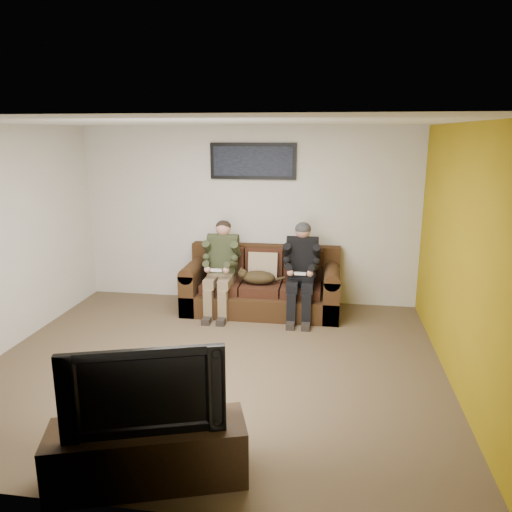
% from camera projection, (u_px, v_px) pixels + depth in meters
% --- Properties ---
extents(floor, '(5.00, 5.00, 0.00)m').
position_uv_depth(floor, '(215.00, 363.00, 5.55)').
color(floor, brown).
rests_on(floor, ground).
extents(ceiling, '(5.00, 5.00, 0.00)m').
position_uv_depth(ceiling, '(210.00, 122.00, 4.93)').
color(ceiling, silver).
rests_on(ceiling, ground).
extents(wall_back, '(5.00, 0.00, 5.00)m').
position_uv_depth(wall_back, '(248.00, 216.00, 7.40)').
color(wall_back, beige).
rests_on(wall_back, ground).
extents(wall_front, '(5.00, 0.00, 5.00)m').
position_uv_depth(wall_front, '(127.00, 332.00, 3.08)').
color(wall_front, beige).
rests_on(wall_front, ground).
extents(wall_right, '(0.00, 4.50, 4.50)m').
position_uv_depth(wall_right, '(462.00, 259.00, 4.87)').
color(wall_right, beige).
rests_on(wall_right, ground).
extents(accent_wall_right, '(0.00, 4.50, 4.50)m').
position_uv_depth(accent_wall_right, '(461.00, 259.00, 4.87)').
color(accent_wall_right, '#A38610').
rests_on(accent_wall_right, ground).
extents(sofa, '(2.19, 0.95, 0.90)m').
position_uv_depth(sofa, '(263.00, 287.00, 7.19)').
color(sofa, '#382210').
rests_on(sofa, ground).
extents(throw_pillow, '(0.42, 0.20, 0.41)m').
position_uv_depth(throw_pillow, '(263.00, 266.00, 7.15)').
color(throw_pillow, tan).
rests_on(throw_pillow, sofa).
extents(throw_blanket, '(0.45, 0.22, 0.08)m').
position_uv_depth(throw_blanket, '(221.00, 244.00, 7.41)').
color(throw_blanket, tan).
rests_on(throw_blanket, sofa).
extents(person_left, '(0.51, 0.87, 1.29)m').
position_uv_depth(person_left, '(221.00, 262.00, 7.00)').
color(person_left, '#7A664C').
rests_on(person_left, sofa).
extents(person_right, '(0.51, 0.86, 1.30)m').
position_uv_depth(person_right, '(302.00, 265.00, 6.83)').
color(person_right, black).
rests_on(person_right, sofa).
extents(cat, '(0.66, 0.26, 0.24)m').
position_uv_depth(cat, '(257.00, 277.00, 6.96)').
color(cat, '#46351B').
rests_on(cat, sofa).
extents(framed_poster, '(1.25, 0.05, 0.52)m').
position_uv_depth(framed_poster, '(253.00, 161.00, 7.16)').
color(framed_poster, black).
rests_on(framed_poster, wall_back).
extents(tv_stand, '(1.49, 0.87, 0.45)m').
position_uv_depth(tv_stand, '(148.00, 454.00, 3.63)').
color(tv_stand, black).
rests_on(tv_stand, ground).
extents(television, '(1.12, 0.49, 0.65)m').
position_uv_depth(television, '(144.00, 386.00, 3.50)').
color(television, black).
rests_on(television, tv_stand).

